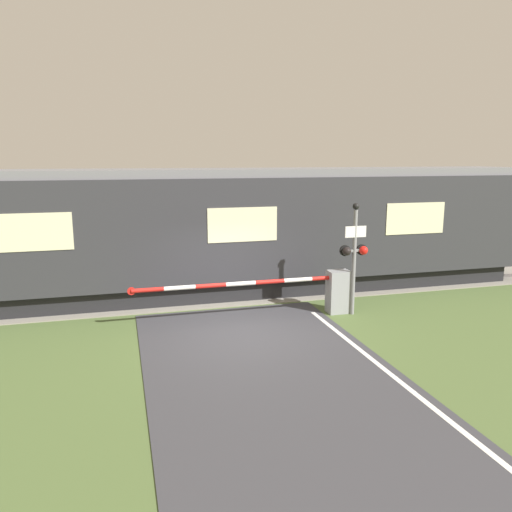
{
  "coord_description": "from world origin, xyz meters",
  "views": [
    {
      "loc": [
        -2.8,
        -11.53,
        4.31
      ],
      "look_at": [
        0.76,
        1.48,
        1.62
      ],
      "focal_mm": 35.0,
      "sensor_mm": 36.0,
      "label": 1
    }
  ],
  "objects": [
    {
      "name": "crossing_barrier",
      "position": [
        2.48,
        0.88,
        0.68
      ],
      "size": [
        6.01,
        0.44,
        1.21
      ],
      "color": "gray",
      "rests_on": "ground_plane"
    },
    {
      "name": "train",
      "position": [
        0.6,
        3.75,
        2.02
      ],
      "size": [
        20.57,
        2.82,
        3.95
      ],
      "color": "black",
      "rests_on": "ground_plane"
    },
    {
      "name": "signal_post",
      "position": [
        3.31,
        0.63,
        1.77
      ],
      "size": [
        0.8,
        0.26,
        3.1
      ],
      "color": "gray",
      "rests_on": "ground_plane"
    },
    {
      "name": "track_bed",
      "position": [
        0.0,
        3.76,
        0.02
      ],
      "size": [
        36.0,
        3.2,
        0.13
      ],
      "color": "gray",
      "rests_on": "ground_plane"
    },
    {
      "name": "ground_plane",
      "position": [
        0.0,
        0.0,
        0.0
      ],
      "size": [
        80.0,
        80.0,
        0.0
      ],
      "primitive_type": "plane",
      "color": "#4C6033"
    }
  ]
}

